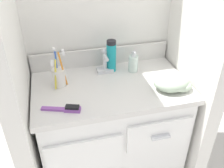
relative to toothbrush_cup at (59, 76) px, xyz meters
The scene contains 11 objects.
wall_back 0.46m from the toothbrush_cup, 41.86° to the left, with size 1.00×0.08×2.20m, color silver.
wall_left 0.36m from the toothbrush_cup, 162.87° to the right, with size 0.08×0.57×2.20m, color silver.
wall_right 0.78m from the toothbrush_cup, ahead, with size 0.08×0.57×2.20m, color silver.
vanity 0.49m from the toothbrush_cup, 14.02° to the right, with size 0.82×0.50×0.75m.
backsplash 0.31m from the toothbrush_cup, 33.80° to the left, with size 0.82×0.02×0.10m.
sink_faucet 0.27m from the toothbrush_cup, 16.94° to the left, with size 0.09×0.09×0.14m.
toothbrush_cup is the anchor object (origin of this frame).
soap_dispenser 0.42m from the toothbrush_cup, ahead, with size 0.05×0.06×0.13m.
shaving_cream_can 0.32m from the toothbrush_cup, 16.66° to the left, with size 0.05×0.05×0.18m.
hairbrush 0.23m from the toothbrush_cup, 86.46° to the right, with size 0.18×0.08×0.03m.
hand_towel 0.59m from the toothbrush_cup, 17.52° to the right, with size 0.19×0.15×0.08m.
Camera 1 is at (-0.26, -1.07, 1.47)m, focal length 40.00 mm.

